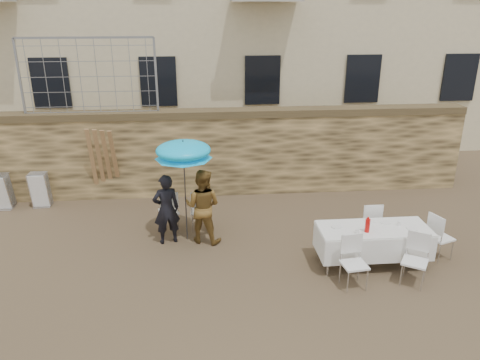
{
  "coord_description": "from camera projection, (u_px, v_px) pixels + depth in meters",
  "views": [
    {
      "loc": [
        -0.37,
        -6.61,
        4.77
      ],
      "look_at": [
        0.4,
        2.2,
        1.4
      ],
      "focal_mm": 35.0,
      "sensor_mm": 36.0,
      "label": 1
    }
  ],
  "objects": [
    {
      "name": "ground",
      "position": [
        228.0,
        304.0,
        7.88
      ],
      "size": [
        80.0,
        80.0,
        0.0
      ],
      "primitive_type": "plane",
      "color": "brown",
      "rests_on": "ground"
    },
    {
      "name": "stone_wall",
      "position": [
        215.0,
        153.0,
        12.15
      ],
      "size": [
        13.0,
        0.5,
        2.2
      ],
      "primitive_type": "cube",
      "color": "olive",
      "rests_on": "ground"
    },
    {
      "name": "chain_link_fence",
      "position": [
        89.0,
        77.0,
        11.19
      ],
      "size": [
        3.2,
        0.06,
        1.8
      ],
      "primitive_type": null,
      "color": "gray",
      "rests_on": "stone_wall"
    },
    {
      "name": "man_suit",
      "position": [
        166.0,
        209.0,
        9.67
      ],
      "size": [
        0.63,
        0.5,
        1.52
      ],
      "primitive_type": "imported",
      "rotation": [
        0.0,
        0.0,
        3.42
      ],
      "color": "black",
      "rests_on": "ground"
    },
    {
      "name": "woman_dress",
      "position": [
        203.0,
        206.0,
        9.72
      ],
      "size": [
        0.94,
        0.83,
        1.6
      ],
      "primitive_type": "imported",
      "rotation": [
        0.0,
        0.0,
        2.8
      ],
      "color": "olive",
      "rests_on": "ground"
    },
    {
      "name": "umbrella",
      "position": [
        183.0,
        153.0,
        9.38
      ],
      "size": [
        1.16,
        1.16,
        2.05
      ],
      "color": "#3F3F44",
      "rests_on": "ground"
    },
    {
      "name": "couple_chair_left",
      "position": [
        169.0,
        211.0,
        10.28
      ],
      "size": [
        0.56,
        0.56,
        0.96
      ],
      "primitive_type": null,
      "rotation": [
        0.0,
        0.0,
        3.34
      ],
      "color": "white",
      "rests_on": "ground"
    },
    {
      "name": "couple_chair_right",
      "position": [
        200.0,
        209.0,
        10.34
      ],
      "size": [
        0.49,
        0.49,
        0.96
      ],
      "primitive_type": null,
      "rotation": [
        0.0,
        0.0,
        3.12
      ],
      "color": "white",
      "rests_on": "ground"
    },
    {
      "name": "banquet_table",
      "position": [
        374.0,
        230.0,
        8.86
      ],
      "size": [
        2.1,
        0.85,
        0.78
      ],
      "color": "white",
      "rests_on": "ground"
    },
    {
      "name": "soda_bottle",
      "position": [
        367.0,
        226.0,
        8.64
      ],
      "size": [
        0.09,
        0.09,
        0.26
      ],
      "primitive_type": "cylinder",
      "color": "red",
      "rests_on": "banquet_table"
    },
    {
      "name": "table_chair_front_left",
      "position": [
        355.0,
        263.0,
        8.2
      ],
      "size": [
        0.54,
        0.54,
        0.96
      ],
      "primitive_type": null,
      "rotation": [
        0.0,
        0.0,
        0.12
      ],
      "color": "white",
      "rests_on": "ground"
    },
    {
      "name": "table_chair_front_right",
      "position": [
        415.0,
        261.0,
        8.29
      ],
      "size": [
        0.66,
        0.66,
        0.96
      ],
      "primitive_type": null,
      "rotation": [
        0.0,
        0.0,
        -0.58
      ],
      "color": "white",
      "rests_on": "ground"
    },
    {
      "name": "table_chair_back",
      "position": [
        369.0,
        223.0,
        9.71
      ],
      "size": [
        0.49,
        0.49,
        0.96
      ],
      "primitive_type": null,
      "rotation": [
        0.0,
        0.0,
        3.15
      ],
      "color": "white",
      "rests_on": "ground"
    },
    {
      "name": "table_chair_side",
      "position": [
        440.0,
        236.0,
        9.16
      ],
      "size": [
        0.61,
        0.61,
        0.96
      ],
      "primitive_type": null,
      "rotation": [
        0.0,
        0.0,
        1.91
      ],
      "color": "white",
      "rests_on": "ground"
    },
    {
      "name": "chair_stack_left",
      "position": [
        4.0,
        189.0,
        11.53
      ],
      "size": [
        0.46,
        0.47,
        0.92
      ],
      "primitive_type": null,
      "color": "white",
      "rests_on": "ground"
    },
    {
      "name": "chair_stack_right",
      "position": [
        42.0,
        188.0,
        11.6
      ],
      "size": [
        0.46,
        0.4,
        0.92
      ],
      "primitive_type": null,
      "color": "white",
      "rests_on": "ground"
    },
    {
      "name": "wood_planks",
      "position": [
        106.0,
        164.0,
        11.61
      ],
      "size": [
        0.7,
        0.2,
        2.0
      ],
      "primitive_type": null,
      "color": "#A37749",
      "rests_on": "ground"
    }
  ]
}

